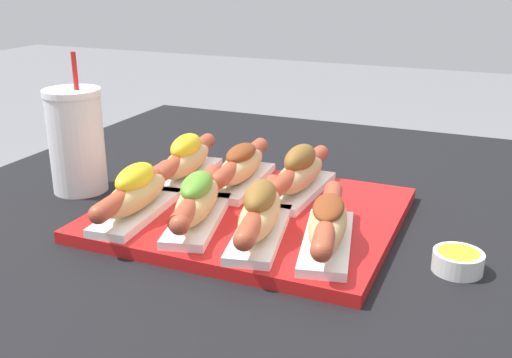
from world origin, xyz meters
TOP-DOWN VIEW (x-y plane):
  - serving_tray at (0.02, -0.03)m, footprint 0.43×0.37m
  - hot_dog_0 at (-0.12, -0.12)m, footprint 0.08×0.22m
  - hot_dog_1 at (-0.03, -0.11)m, footprint 0.10×0.22m
  - hot_dog_2 at (0.07, -0.12)m, footprint 0.10×0.22m
  - hot_dog_3 at (0.16, -0.11)m, footprint 0.10×0.22m
  - hot_dog_4 at (-0.13, 0.04)m, footprint 0.08×0.22m
  - hot_dog_5 at (-0.04, 0.05)m, footprint 0.07×0.22m
  - hot_dog_6 at (0.07, 0.05)m, footprint 0.07×0.22m
  - sauce_bowl at (0.32, -0.08)m, footprint 0.06×0.06m
  - drink_cup at (-0.30, -0.03)m, footprint 0.09×0.09m

SIDE VIEW (x-z plane):
  - serving_tray at x=0.02m, z-range 0.71..0.72m
  - sauce_bowl at x=0.32m, z-range 0.71..0.73m
  - hot_dog_3 at x=0.16m, z-range 0.72..0.79m
  - hot_dog_5 at x=-0.04m, z-range 0.72..0.79m
  - hot_dog_1 at x=-0.03m, z-range 0.72..0.79m
  - hot_dog_2 at x=0.07m, z-range 0.72..0.80m
  - hot_dog_0 at x=-0.12m, z-range 0.72..0.80m
  - hot_dog_4 at x=-0.13m, z-range 0.72..0.80m
  - hot_dog_6 at x=0.07m, z-range 0.72..0.80m
  - drink_cup at x=-0.30m, z-range 0.68..0.91m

